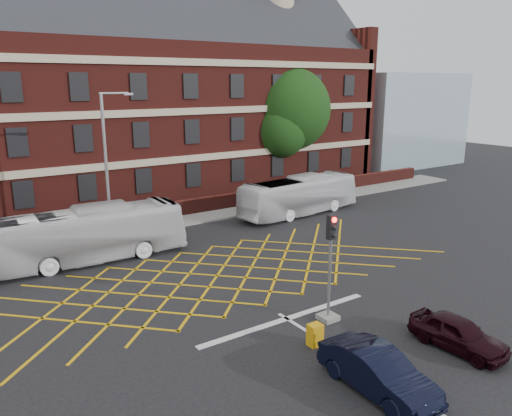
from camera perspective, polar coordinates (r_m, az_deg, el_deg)
ground at (r=22.84m, az=-1.92°, el=-9.28°), size 120.00×120.00×0.00m
victorian_building at (r=41.35m, az=-18.65°, el=11.73°), size 51.00×12.17×20.40m
boundary_wall at (r=33.79m, az=-13.84°, el=-0.87°), size 56.00×0.50×1.10m
far_pavement at (r=33.01m, az=-13.17°, el=-2.07°), size 60.00×3.00×0.12m
glass_block at (r=59.64m, az=15.29°, el=9.78°), size 14.00×10.00×10.00m
box_junction_hatching at (r=24.42m, az=-4.46°, el=-7.70°), size 8.22×8.22×0.02m
stop_line at (r=20.24m, az=3.53°, el=-12.51°), size 8.00×0.30×0.02m
centre_line at (r=16.34m, az=18.58°, el=-20.42°), size 0.15×14.00×0.02m
bus_left at (r=27.19m, az=-19.00°, el=-2.95°), size 10.43×2.87×2.88m
bus_right at (r=35.18m, az=4.98°, el=1.42°), size 9.80×3.10×2.68m
car_navy at (r=16.18m, az=13.73°, el=-17.67°), size 1.47×4.04×1.32m
car_maroon at (r=19.28m, az=22.08°, el=-13.12°), size 1.58×3.52×1.17m
deciduous_tree at (r=44.43m, az=3.69°, el=10.52°), size 7.59×7.34×10.45m
traffic_light_near at (r=19.63m, az=8.40°, el=-7.90°), size 0.70×0.70×4.27m
street_lamp at (r=29.13m, az=-16.39°, el=1.37°), size 2.25×1.00×8.57m
utility_cabinet at (r=18.35m, az=6.76°, el=-14.20°), size 0.50×0.41×0.80m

